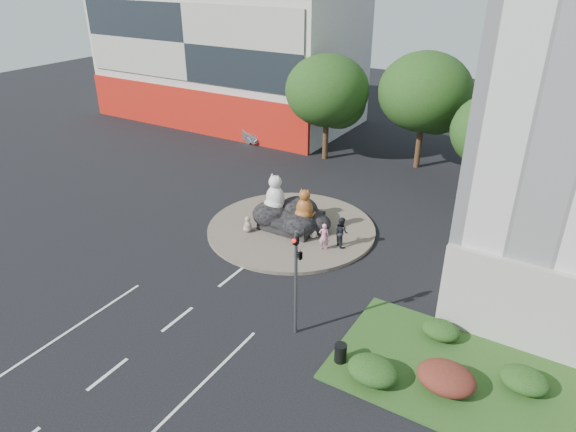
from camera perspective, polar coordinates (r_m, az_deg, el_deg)
name	(u,v)px	position (r m, az deg, el deg)	size (l,w,h in m)	color
ground	(178,319)	(24.11, -12.17, -11.16)	(120.00, 120.00, 0.00)	black
roundabout_island	(291,228)	(30.73, 0.37, -1.37)	(10.00, 10.00, 0.20)	brown
rock_plinth	(291,220)	(30.47, 0.37, -0.46)	(3.20, 2.60, 0.90)	black
shophouse_block	(228,55)	(52.77, -6.74, 17.38)	(25.20, 12.30, 17.40)	beige
grass_verge	(464,377)	(21.88, 19.01, -16.60)	(10.00, 6.00, 0.12)	#294617
tree_left	(328,94)	(40.67, 4.48, 13.38)	(6.46, 6.46, 8.27)	#382314
tree_mid	(426,96)	(39.92, 15.06, 12.77)	(6.84, 6.84, 8.76)	#382314
tree_right	(498,135)	(35.13, 22.26, 8.29)	(5.70, 5.70, 7.30)	#382314
hedge_near_green	(373,370)	(20.58, 9.42, -16.56)	(2.00, 1.60, 0.90)	#133410
hedge_red	(446,378)	(20.82, 17.17, -16.82)	(2.20, 1.76, 0.99)	#541618
hedge_mid_green	(524,380)	(21.88, 24.76, -16.22)	(1.80, 1.44, 0.81)	#133410
hedge_back_green	(441,330)	(23.17, 16.62, -12.05)	(1.60, 1.28, 0.72)	#133410
traffic_light	(298,262)	(20.75, 1.13, -5.11)	(0.44, 1.24, 5.00)	#595B60
street_lamp	(532,228)	(23.54, 25.46, -1.24)	(2.34, 0.22, 8.06)	#595B60
cat_white	(275,192)	(30.30, -1.42, 2.69)	(1.36, 1.18, 2.27)	beige
cat_tabby	(305,204)	(29.31, 1.85, 1.39)	(1.12, 0.97, 1.87)	#A96C23
kitten_calico	(248,224)	(30.08, -4.49, -0.84)	(0.59, 0.51, 0.99)	beige
kitten_white	(314,231)	(29.41, 2.86, -1.70)	(0.47, 0.41, 0.78)	white
pedestrian_pink	(324,237)	(28.07, 4.02, -2.29)	(0.57, 0.38, 1.58)	#CC849A
pedestrian_dark	(341,232)	(28.45, 5.95, -1.75)	(0.85, 0.66, 1.75)	black
parked_car	(245,132)	(46.61, -4.82, 9.28)	(1.46, 4.20, 1.38)	#ABAFB3
litter_bin	(341,353)	(21.21, 5.86, -14.89)	(0.50, 0.50, 0.80)	black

